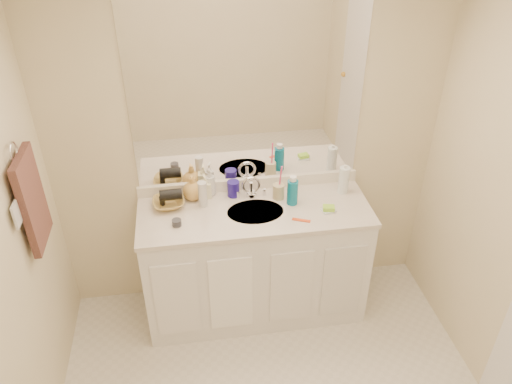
{
  "coord_description": "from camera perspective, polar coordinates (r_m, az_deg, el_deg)",
  "views": [
    {
      "loc": [
        -0.4,
        -1.6,
        2.75
      ],
      "look_at": [
        0.0,
        0.97,
        1.05
      ],
      "focal_mm": 35.0,
      "sensor_mm": 36.0,
      "label": 1
    }
  ],
  "objects": [
    {
      "name": "faucet",
      "position": [
        3.35,
        -0.55,
        0.3
      ],
      "size": [
        0.02,
        0.02,
        0.11
      ],
      "primitive_type": "cylinder",
      "color": "silver",
      "rests_on": "countertop"
    },
    {
      "name": "extra_white_bottle",
      "position": [
        3.26,
        -6.12,
        -0.26
      ],
      "size": [
        0.06,
        0.06,
        0.18
      ],
      "primitive_type": "cylinder",
      "rotation": [
        0.0,
        0.0,
        -0.01
      ],
      "color": "silver",
      "rests_on": "countertop"
    },
    {
      "name": "hair_dryer",
      "position": [
        3.28,
        -9.7,
        -0.3
      ],
      "size": [
        0.15,
        0.08,
        0.07
      ],
      "primitive_type": "cylinder",
      "rotation": [
        0.0,
        1.57,
        0.03
      ],
      "color": "black",
      "rests_on": "wicker_basket"
    },
    {
      "name": "soap_bottle_cream",
      "position": [
        3.35,
        -5.87,
        0.69
      ],
      "size": [
        0.08,
        0.08,
        0.17
      ],
      "primitive_type": "imported",
      "rotation": [
        0.0,
        0.0,
        0.07
      ],
      "color": "#F2F1C6",
      "rests_on": "countertop"
    },
    {
      "name": "dark_jar",
      "position": [
        3.14,
        -9.05,
        -3.48
      ],
      "size": [
        0.07,
        0.07,
        0.04
      ],
      "primitive_type": "cylinder",
      "rotation": [
        0.0,
        0.0,
        0.16
      ],
      "color": "#33333A",
      "rests_on": "countertop"
    },
    {
      "name": "green_soap",
      "position": [
        3.26,
        8.31,
        -1.82
      ],
      "size": [
        0.08,
        0.07,
        0.03
      ],
      "primitive_type": "cube",
      "rotation": [
        0.0,
        0.0,
        -0.21
      ],
      "color": "#99DF36",
      "rests_on": "soap_dish"
    },
    {
      "name": "switch_plate",
      "position": [
        2.76,
        -25.7,
        -2.36
      ],
      "size": [
        0.01,
        0.08,
        0.13
      ],
      "primitive_type": "cube",
      "color": "silver",
      "rests_on": "wall_left"
    },
    {
      "name": "sink_basin",
      "position": [
        3.24,
        -0.08,
        -2.41
      ],
      "size": [
        0.37,
        0.37,
        0.02
      ],
      "primitive_type": "cylinder",
      "color": "beige",
      "rests_on": "countertop"
    },
    {
      "name": "mirror",
      "position": [
        3.16,
        -0.9,
        10.94
      ],
      "size": [
        1.48,
        0.01,
        1.2
      ],
      "primitive_type": "cube",
      "color": "white",
      "rests_on": "wall_back"
    },
    {
      "name": "hand_towel",
      "position": [
        2.94,
        -24.2,
        -0.89
      ],
      "size": [
        0.04,
        0.32,
        0.55
      ],
      "primitive_type": "cube",
      "color": "#3A231F",
      "rests_on": "towel_ring"
    },
    {
      "name": "orange_comb",
      "position": [
        3.17,
        5.2,
        -3.23
      ],
      "size": [
        0.12,
        0.07,
        0.0
      ],
      "primitive_type": "cube",
      "rotation": [
        0.0,
        0.0,
        -0.4
      ],
      "color": "#DF4617",
      "rests_on": "countertop"
    },
    {
      "name": "backsplash",
      "position": [
        3.44,
        -0.79,
        0.98
      ],
      "size": [
        1.52,
        0.03,
        0.08
      ],
      "primitive_type": "cube",
      "color": "white",
      "rests_on": "countertop"
    },
    {
      "name": "soap_dish",
      "position": [
        3.27,
        8.29,
        -2.1
      ],
      "size": [
        0.1,
        0.09,
        0.01
      ],
      "primitive_type": "cube",
      "rotation": [
        0.0,
        0.0,
        0.22
      ],
      "color": "white",
      "rests_on": "countertop"
    },
    {
      "name": "towel_ring",
      "position": [
        2.8,
        -25.97,
        4.17
      ],
      "size": [
        0.01,
        0.11,
        0.11
      ],
      "primitive_type": "torus",
      "rotation": [
        0.0,
        1.57,
        0.0
      ],
      "color": "silver",
      "rests_on": "wall_left"
    },
    {
      "name": "soap_bottle_yellow",
      "position": [
        3.34,
        -7.25,
        0.53
      ],
      "size": [
        0.16,
        0.16,
        0.17
      ],
      "primitive_type": "imported",
      "rotation": [
        0.0,
        0.0,
        -0.15
      ],
      "color": "#D8A954",
      "rests_on": "countertop"
    },
    {
      "name": "mouthwash_bottle",
      "position": [
        3.27,
        4.19,
        -0.04
      ],
      "size": [
        0.1,
        0.1,
        0.17
      ],
      "primitive_type": "cylinder",
      "rotation": [
        0.0,
        0.0,
        0.42
      ],
      "color": "#0B6C8F",
      "rests_on": "countertop"
    },
    {
      "name": "countertop",
      "position": [
        3.26,
        -0.13,
        -2.25
      ],
      "size": [
        1.52,
        0.57,
        0.03
      ],
      "primitive_type": "cube",
      "color": "beige",
      "rests_on": "vanity_cabinet"
    },
    {
      "name": "blue_mug",
      "position": [
        3.36,
        -2.6,
        0.39
      ],
      "size": [
        0.09,
        0.09,
        0.11
      ],
      "primitive_type": "cylinder",
      "rotation": [
        0.0,
        0.0,
        -0.17
      ],
      "color": "navy",
      "rests_on": "countertop"
    },
    {
      "name": "soap_bottle_white",
      "position": [
        3.36,
        -5.25,
        1.14
      ],
      "size": [
        0.1,
        0.1,
        0.19
      ],
      "primitive_type": "imported",
      "rotation": [
        0.0,
        0.0,
        0.37
      ],
      "color": "silver",
      "rests_on": "countertop"
    },
    {
      "name": "tan_cup",
      "position": [
        3.34,
        2.59,
        0.07
      ],
      "size": [
        0.1,
        0.1,
        0.1
      ],
      "primitive_type": "cylinder",
      "rotation": [
        0.0,
        0.0,
        0.36
      ],
      "color": "#C8BB8D",
      "rests_on": "countertop"
    },
    {
      "name": "ceiling",
      "position": [
        1.69,
        5.43,
        20.92
      ],
      "size": [
        2.6,
        2.6,
        0.02
      ],
      "primitive_type": "cube",
      "color": "white",
      "rests_on": "wall_back"
    },
    {
      "name": "clear_pump_bottle",
      "position": [
        3.43,
        10.0,
        1.37
      ],
      "size": [
        0.07,
        0.07,
        0.19
      ],
      "primitive_type": "cylinder",
      "rotation": [
        0.0,
        0.0,
        -0.02
      ],
      "color": "white",
      "rests_on": "countertop"
    },
    {
      "name": "toothbrush",
      "position": [
        3.29,
        2.8,
        1.5
      ],
      "size": [
        0.02,
        0.04,
        0.21
      ],
      "primitive_type": "cylinder",
      "rotation": [
        0.14,
        0.0,
        0.35
      ],
      "color": "#FF4380",
      "rests_on": "tan_cup"
    },
    {
      "name": "vanity_cabinet",
      "position": [
        3.53,
        -0.13,
        -8.07
      ],
      "size": [
        1.5,
        0.55,
        0.85
      ],
      "primitive_type": "cube",
      "color": "white",
      "rests_on": "floor"
    },
    {
      "name": "wall_back",
      "position": [
        3.32,
        -0.86,
        5.21
      ],
      "size": [
        2.6,
        0.02,
        2.4
      ],
      "primitive_type": "cube",
      "color": "beige",
      "rests_on": "floor"
    },
    {
      "name": "wicker_basket",
      "position": [
        3.32,
        -9.95,
        -1.26
      ],
      "size": [
        0.23,
        0.23,
        0.05
      ],
      "primitive_type": "imported",
      "rotation": [
        0.0,
        0.0,
        0.11
      ],
      "color": "#AF8E46",
      "rests_on": "countertop"
    }
  ]
}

